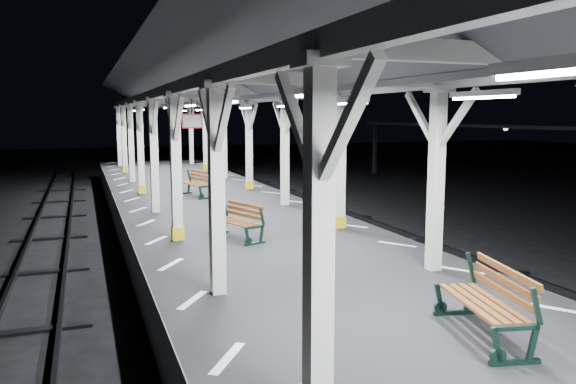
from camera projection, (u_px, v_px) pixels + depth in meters
ground at (292, 301)px, 11.57m from camera, size 120.00×120.00×0.00m
platform at (292, 278)px, 11.50m from camera, size 6.00×50.00×1.00m
hazard_stripes_left at (171, 264)px, 10.60m from camera, size 1.00×48.00×0.01m
hazard_stripes_right at (397, 244)px, 12.27m from camera, size 1.00×48.00×0.01m
track_left at (26, 329)px, 9.86m from camera, size 2.20×60.00×0.16m
track_right at (490, 274)px, 13.26m from camera, size 2.20×60.00×0.16m
canopy at (293, 76)px, 10.94m from camera, size 5.40×49.00×4.65m
bench_near at (490, 300)px, 7.08m from camera, size 0.97×1.78×0.91m
bench_mid at (239, 220)px, 12.78m from camera, size 1.02×1.59×0.81m
bench_far at (197, 183)px, 19.52m from camera, size 1.08×1.74×0.88m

